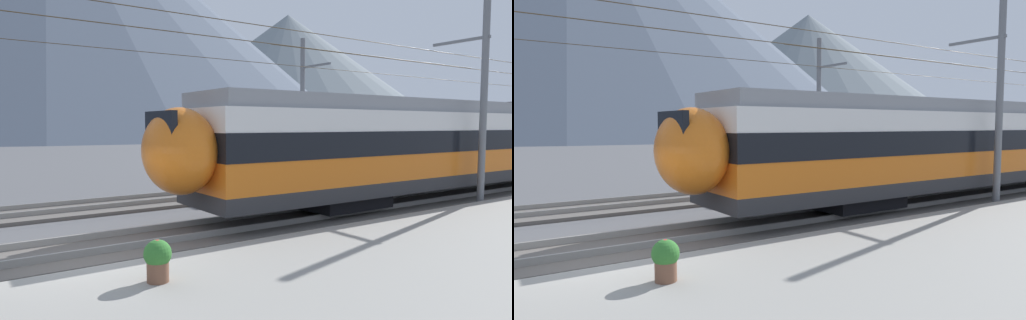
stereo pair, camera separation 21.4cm
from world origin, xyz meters
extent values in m
plane|color=#565659|center=(0.00, 0.00, 0.00)|extent=(400.00, 400.00, 0.00)
cube|color=#5B5651|center=(0.00, 1.21, 0.06)|extent=(120.00, 3.00, 0.12)
cube|color=gray|center=(0.00, 0.50, 0.20)|extent=(120.00, 0.07, 0.16)
cube|color=gray|center=(0.00, 1.93, 0.20)|extent=(120.00, 0.07, 0.16)
cube|color=#5B5651|center=(0.00, 6.76, 0.06)|extent=(120.00, 3.00, 0.12)
cube|color=gray|center=(0.00, 6.04, 0.20)|extent=(120.00, 0.07, 0.16)
cube|color=gray|center=(0.00, 7.48, 0.20)|extent=(120.00, 0.07, 0.16)
cube|color=#2D2D30|center=(16.52, 1.21, 0.92)|extent=(26.77, 2.80, 0.45)
cube|color=orange|center=(16.52, 1.21, 1.57)|extent=(26.77, 2.80, 0.85)
cube|color=black|center=(16.52, 1.21, 2.38)|extent=(26.77, 2.84, 0.75)
cube|color=silver|center=(16.52, 1.21, 3.08)|extent=(26.77, 2.80, 0.65)
cube|color=gray|center=(16.52, 1.21, 3.62)|extent=(26.47, 2.60, 0.45)
cube|color=black|center=(8.22, 1.21, 0.49)|extent=(2.80, 2.24, 0.42)
ellipsoid|color=orange|center=(2.58, 1.21, 2.27)|extent=(1.80, 2.58, 2.25)
cube|color=black|center=(2.08, 1.21, 2.70)|extent=(0.16, 1.68, 1.19)
cube|color=#2D2D30|center=(26.11, 6.76, 0.92)|extent=(29.85, 2.99, 0.45)
cube|color=#1E429E|center=(26.11, 6.76, 1.57)|extent=(29.85, 2.99, 0.85)
cube|color=black|center=(26.11, 6.76, 2.38)|extent=(29.85, 3.03, 0.75)
cube|color=white|center=(26.11, 6.76, 3.08)|extent=(29.85, 2.99, 0.65)
cube|color=gray|center=(26.11, 6.76, 3.62)|extent=(29.55, 2.79, 0.45)
cube|color=black|center=(16.86, 6.76, 0.49)|extent=(2.80, 2.39, 0.42)
ellipsoid|color=#1E429E|center=(10.64, 6.76, 2.27)|extent=(1.80, 2.75, 2.25)
cube|color=black|center=(10.14, 6.76, 2.70)|extent=(0.16, 1.79, 1.19)
cylinder|color=slate|center=(13.36, -0.71, 4.16)|extent=(0.24, 0.24, 8.33)
cube|color=slate|center=(13.36, 0.25, 6.00)|extent=(0.10, 2.22, 0.10)
cylinder|color=#473823|center=(13.36, 1.21, 5.75)|extent=(44.20, 0.02, 0.02)
cylinder|color=slate|center=(12.91, 8.61, 3.66)|extent=(0.24, 0.24, 7.33)
cube|color=slate|center=(12.91, 7.69, 5.86)|extent=(0.10, 2.15, 0.10)
cylinder|color=#473823|center=(12.91, 6.76, 5.61)|extent=(44.20, 0.02, 0.02)
cylinder|color=brown|center=(0.47, -2.42, 0.47)|extent=(0.37, 0.37, 0.34)
sphere|color=#33752D|center=(0.47, -2.42, 0.78)|extent=(0.47, 0.47, 0.47)
sphere|color=red|center=(0.47, -2.42, 0.89)|extent=(0.26, 0.26, 0.26)
cone|color=#515B6B|center=(29.50, 159.48, 43.68)|extent=(203.60, 203.60, 87.37)
cone|color=slate|center=(154.27, 188.89, 31.00)|extent=(167.89, 167.89, 62.01)
camera|label=1|loc=(-2.46, -9.64, 2.94)|focal=32.37mm
camera|label=2|loc=(-2.28, -9.76, 2.94)|focal=32.37mm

